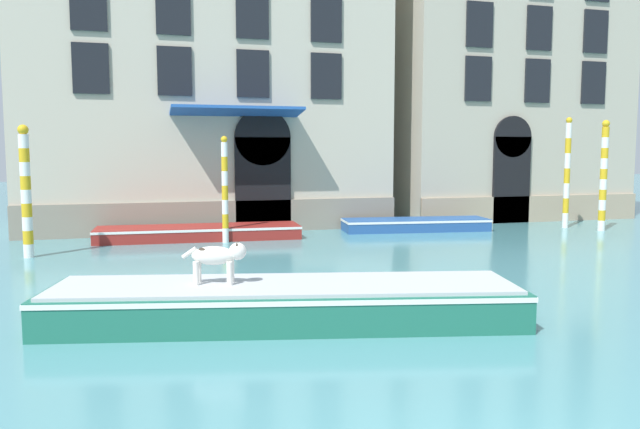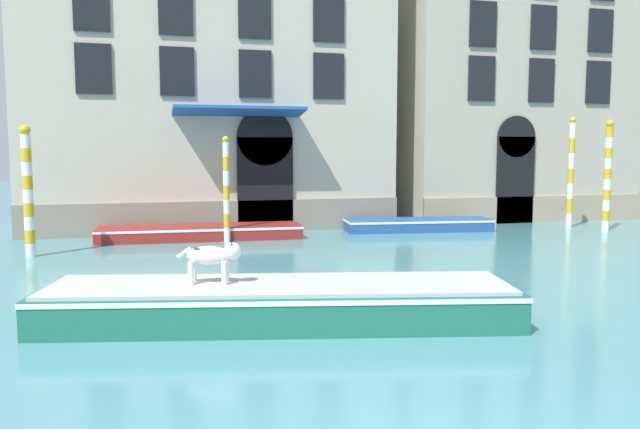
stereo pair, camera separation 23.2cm
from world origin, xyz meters
name	(u,v)px [view 2 (the right image)]	position (x,y,z in m)	size (l,w,h in m)	color
palazzo_left	(209,71)	(-0.28, 21.19, 6.06)	(13.47, 7.40, 12.15)	#BCB29E
palazzo_right	(501,77)	(12.62, 21.19, 6.17)	(10.02, 6.13, 12.38)	#B2A893
boat_foreground	(280,302)	(-0.49, 6.18, 0.37)	(8.22, 3.59, 0.69)	#1E6651
dog_on_deck	(213,256)	(-1.58, 6.44, 1.16)	(1.06, 0.51, 0.72)	silver
boat_moored_near_palazzo	(201,232)	(-1.03, 16.78, 0.24)	(6.71, 1.99, 0.44)	maroon
boat_moored_far	(418,224)	(6.81, 16.91, 0.23)	(5.47, 2.08, 0.44)	#234C8C
mooring_pole_0	(226,189)	(-0.28, 15.85, 1.71)	(0.21, 0.21, 3.38)	white
mooring_pole_1	(28,191)	(-5.84, 14.49, 1.83)	(0.28, 0.28, 3.63)	white
mooring_pole_2	(571,173)	(12.62, 16.12, 2.10)	(0.23, 0.23, 4.16)	white
mooring_pole_3	(608,175)	(13.35, 15.02, 2.03)	(0.26, 0.26, 4.02)	white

